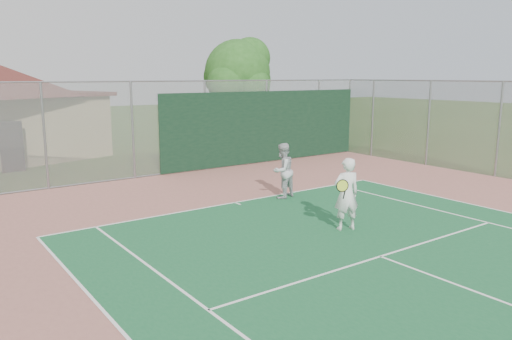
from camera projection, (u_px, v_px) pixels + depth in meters
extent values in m
cylinder|color=gray|center=(45.00, 137.00, 16.15)|extent=(0.08, 0.08, 3.50)
cylinder|color=gray|center=(133.00, 131.00, 17.87)|extent=(0.08, 0.08, 3.50)
cylinder|color=gray|center=(205.00, 126.00, 19.59)|extent=(0.08, 0.08, 3.50)
cylinder|color=gray|center=(266.00, 122.00, 21.31)|extent=(0.08, 0.08, 3.50)
cylinder|color=gray|center=(318.00, 118.00, 23.04)|extent=(0.08, 0.08, 3.50)
cylinder|color=gray|center=(349.00, 116.00, 24.18)|extent=(0.08, 0.08, 3.50)
cylinder|color=gray|center=(157.00, 81.00, 18.12)|extent=(20.00, 0.05, 0.05)
cylinder|color=gray|center=(160.00, 174.00, 18.76)|extent=(20.00, 0.05, 0.05)
cube|color=#999EA0|center=(159.00, 129.00, 18.45)|extent=(20.00, 0.02, 3.50)
cube|color=black|center=(267.00, 127.00, 21.31)|extent=(10.00, 0.04, 3.00)
cylinder|color=gray|center=(373.00, 118.00, 22.99)|extent=(0.08, 0.08, 3.50)
cylinder|color=gray|center=(428.00, 123.00, 20.60)|extent=(0.08, 0.08, 3.50)
cylinder|color=gray|center=(499.00, 130.00, 18.20)|extent=(0.08, 0.08, 3.50)
cube|color=#999EA0|center=(428.00, 123.00, 20.60)|extent=(0.02, 9.00, 3.50)
cube|color=black|center=(12.00, 147.00, 19.28)|extent=(0.85, 0.06, 1.98)
cylinder|color=#322112|center=(238.00, 118.00, 26.39)|extent=(0.38, 0.38, 2.99)
sphere|color=#215219|center=(238.00, 73.00, 25.95)|extent=(3.42, 3.42, 3.42)
sphere|color=#215219|center=(249.00, 81.00, 26.84)|extent=(2.35, 2.35, 2.35)
sphere|color=#215219|center=(228.00, 83.00, 25.22)|extent=(2.14, 2.14, 2.14)
sphere|color=#215219|center=(252.00, 85.00, 25.43)|extent=(1.92, 1.92, 1.92)
sphere|color=#215219|center=(224.00, 77.00, 26.49)|extent=(2.14, 2.14, 2.14)
sphere|color=#215219|center=(250.00, 58.00, 26.01)|extent=(2.14, 2.14, 2.14)
imported|color=silver|center=(346.00, 195.00, 11.97)|extent=(0.75, 0.61, 1.77)
imported|color=#B1B3B6|center=(283.00, 171.00, 15.13)|extent=(0.95, 0.82, 1.68)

